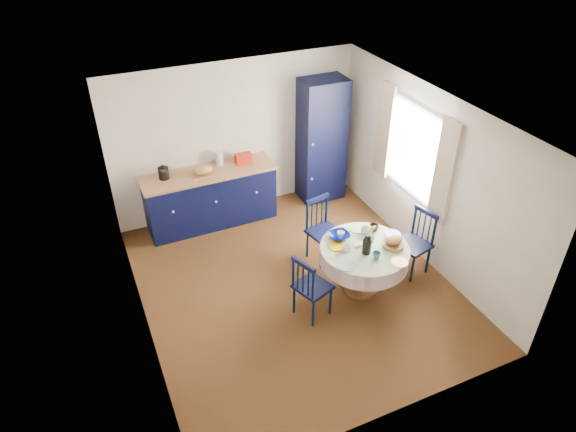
# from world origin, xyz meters

# --- Properties ---
(floor) EXTENTS (4.50, 4.50, 0.00)m
(floor) POSITION_xyz_m (0.00, 0.00, 0.00)
(floor) COLOR black
(floor) RESTS_ON ground
(ceiling) EXTENTS (4.50, 4.50, 0.00)m
(ceiling) POSITION_xyz_m (0.00, 0.00, 2.50)
(ceiling) COLOR white
(ceiling) RESTS_ON wall_back
(wall_back) EXTENTS (4.00, 0.02, 2.50)m
(wall_back) POSITION_xyz_m (0.00, 2.25, 1.25)
(wall_back) COLOR white
(wall_back) RESTS_ON floor
(wall_left) EXTENTS (0.02, 4.50, 2.50)m
(wall_left) POSITION_xyz_m (-2.00, 0.00, 1.25)
(wall_left) COLOR white
(wall_left) RESTS_ON floor
(wall_right) EXTENTS (0.02, 4.50, 2.50)m
(wall_right) POSITION_xyz_m (2.00, 0.00, 1.25)
(wall_right) COLOR white
(wall_right) RESTS_ON floor
(window) EXTENTS (0.10, 1.74, 1.45)m
(window) POSITION_xyz_m (1.95, 0.30, 1.52)
(window) COLOR white
(window) RESTS_ON wall_right
(kitchen_counter) EXTENTS (2.09, 0.67, 1.17)m
(kitchen_counter) POSITION_xyz_m (-0.57, 1.96, 0.48)
(kitchen_counter) COLOR black
(kitchen_counter) RESTS_ON floor
(pantry_cabinet) EXTENTS (0.74, 0.55, 2.10)m
(pantry_cabinet) POSITION_xyz_m (1.40, 2.00, 1.05)
(pantry_cabinet) COLOR black
(pantry_cabinet) RESTS_ON floor
(dining_table) EXTENTS (1.19, 1.17, 0.98)m
(dining_table) POSITION_xyz_m (0.81, -0.43, 0.59)
(dining_table) COLOR #512C17
(dining_table) RESTS_ON floor
(chair_left) EXTENTS (0.51, 0.53, 0.93)m
(chair_left) POSITION_xyz_m (-0.05, -0.59, 0.47)
(chair_left) COLOR black
(chair_left) RESTS_ON floor
(chair_far) EXTENTS (0.50, 0.49, 0.96)m
(chair_far) POSITION_xyz_m (0.63, 0.42, 0.49)
(chair_far) COLOR black
(chair_far) RESTS_ON floor
(chair_right) EXTENTS (0.50, 0.51, 0.96)m
(chair_right) POSITION_xyz_m (1.67, -0.37, 0.49)
(chair_right) COLOR black
(chair_right) RESTS_ON floor
(mug_a) EXTENTS (0.11, 0.11, 0.09)m
(mug_a) POSITION_xyz_m (0.54, -0.40, 0.75)
(mug_a) COLOR silver
(mug_a) RESTS_ON dining_table
(mug_b) EXTENTS (0.10, 0.10, 0.10)m
(mug_b) POSITION_xyz_m (0.81, -0.69, 0.75)
(mug_b) COLOR #2C5E66
(mug_b) RESTS_ON dining_table
(mug_c) EXTENTS (0.13, 0.13, 0.10)m
(mug_c) POSITION_xyz_m (1.10, -0.16, 0.76)
(mug_c) COLOR black
(mug_c) RESTS_ON dining_table
(mug_d) EXTENTS (0.10, 0.10, 0.09)m
(mug_d) POSITION_xyz_m (0.62, -0.11, 0.75)
(mug_d) COLOR silver
(mug_d) RESTS_ON dining_table
(cobalt_bowl) EXTENTS (0.27, 0.27, 0.07)m
(cobalt_bowl) POSITION_xyz_m (0.60, -0.11, 0.74)
(cobalt_bowl) COLOR #040C6D
(cobalt_bowl) RESTS_ON dining_table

